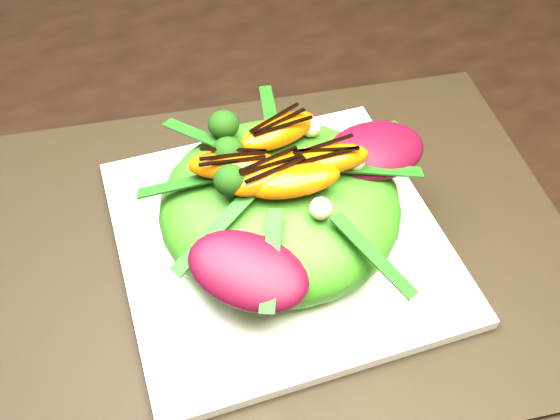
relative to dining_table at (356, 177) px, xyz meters
name	(u,v)px	position (x,y,z in m)	size (l,w,h in m)	color
dining_table	(356,177)	(0.00, 0.00, 0.00)	(1.60, 0.90, 0.75)	black
placemat	(280,244)	(-0.11, -0.06, 0.02)	(0.51, 0.38, 0.00)	black
plate_base	(280,239)	(-0.11, -0.06, 0.03)	(0.27, 0.27, 0.01)	white
salad_bowl	(280,229)	(-0.11, -0.06, 0.04)	(0.24, 0.24, 0.02)	white
lettuce_mound	(280,205)	(-0.11, -0.06, 0.07)	(0.20, 0.20, 0.07)	#337616
radicchio_leaf	(376,150)	(-0.03, -0.06, 0.10)	(0.09, 0.06, 0.02)	#3E0616
orange_segment	(256,145)	(-0.12, -0.03, 0.11)	(0.07, 0.03, 0.02)	#C54303
broccoli_floret	(188,176)	(-0.18, -0.04, 0.12)	(0.04, 0.04, 0.04)	#1A370A
macadamia_nut	(339,185)	(-0.08, -0.09, 0.11)	(0.02, 0.02, 0.02)	#C3BA89
balsamic_drizzle	(256,136)	(-0.12, -0.03, 0.12)	(0.04, 0.00, 0.00)	black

